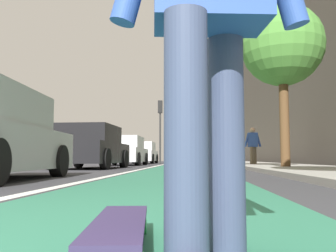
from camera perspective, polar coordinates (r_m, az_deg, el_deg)
The scene contains 12 objects.
ground_plane at distance 10.51m, azimuth 1.95°, elevation -6.99°, with size 80.00×80.00×0.00m, color #38383D.
bike_lane_paint at distance 24.50m, azimuth 3.03°, elevation -5.88°, with size 56.00×2.32×0.00m, color #2D7256.
lane_stripe_white at distance 20.57m, azimuth -0.79°, elevation -6.04°, with size 52.00×0.16×0.01m, color silver.
sidewalk_curb at distance 18.78m, azimuth 13.84°, elevation -5.83°, with size 52.00×3.20×0.11m, color #9E9B93.
building_facade at distance 23.92m, azimuth 19.17°, elevation 7.61°, with size 40.00×1.20×10.97m, color #5A534A.
skateboard at distance 1.47m, azimuth -7.59°, elevation -15.11°, with size 0.86×0.29×0.11m.
parked_car_mid at distance 13.07m, azimuth -11.97°, elevation -3.32°, with size 4.09×2.14×1.50m.
parked_car_far at distance 19.19m, azimuth -6.69°, elevation -3.96°, with size 4.32×1.99×1.48m.
parked_car_end at distance 25.86m, azimuth -4.00°, elevation -4.25°, with size 4.46×1.92×1.49m.
traffic_light at distance 23.41m, azimuth -1.23°, elevation 0.96°, with size 0.33×0.28×4.05m.
street_tree_mid at distance 12.32m, azimuth 17.37°, elevation 11.78°, with size 2.58×2.58×5.20m.
pedestrian_distant at distance 16.50m, azimuth 13.07°, elevation -2.77°, with size 0.48×0.75×1.71m.
Camera 1 is at (-0.50, -0.35, 0.35)m, focal length 39.15 mm.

